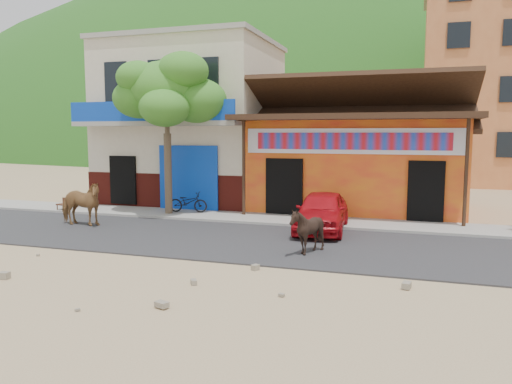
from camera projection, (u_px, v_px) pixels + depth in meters
ground at (226, 264)px, 12.00m from camera, size 120.00×120.00×0.00m
road at (258, 242)px, 14.36m from camera, size 60.00×5.00×0.04m
sidewalk at (288, 220)px, 17.66m from camera, size 60.00×2.00×0.12m
dance_club at (359, 166)px, 20.62m from camera, size 8.00×6.00×3.60m
cafe_building at (193, 125)px, 22.72m from camera, size 7.00×6.00×7.00m
apartment_front at (499, 87)px, 31.20m from camera, size 9.00×9.00×12.00m
hillside at (392, 75)px, 76.71m from camera, size 100.00×40.00×24.00m
tree at (167, 133)px, 18.52m from camera, size 3.00×3.00×6.00m
cow_tan at (80, 204)px, 16.70m from camera, size 1.78×0.83×1.49m
cow_dark at (307, 231)px, 12.79m from camera, size 1.40×1.34×1.21m
red_car at (322, 211)px, 15.77m from camera, size 1.73×3.81×1.27m
scooter at (188, 202)px, 19.05m from camera, size 1.55×0.72×0.79m
cafe_chair_left at (63, 199)px, 19.70m from camera, size 0.46×0.46×0.86m
cafe_chair_right at (83, 196)px, 20.54m from camera, size 0.49×0.49×0.90m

